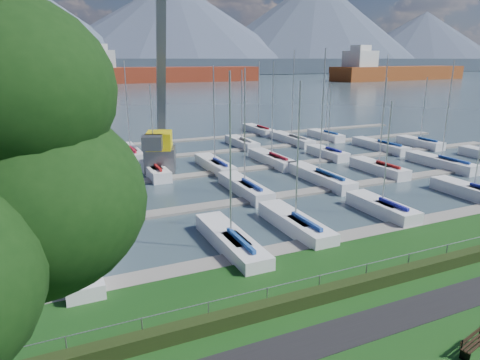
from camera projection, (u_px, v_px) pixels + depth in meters
path at (374, 323)px, 19.68m from camera, size 160.00×2.00×0.04m
water at (66, 80)px, 250.28m from camera, size 800.00×540.00×0.20m
hedge at (340, 290)px, 21.86m from camera, size 80.00×0.70×0.70m
fence at (336, 272)px, 21.98m from camera, size 80.00×0.04×0.04m
foothill at (59, 67)px, 309.88m from camera, size 900.00×80.00×12.00m
mountains at (60, 17)px, 367.10m from camera, size 1190.00×360.00×115.00m
docks at (185, 176)px, 45.15m from camera, size 90.00×41.60×0.25m
bench_right at (474, 343)px, 17.66m from camera, size 1.85×0.82×0.85m
crane at (160, 120)px, 46.70m from camera, size 5.69×13.48×22.35m
cargo_ship_mid at (160, 75)px, 229.35m from camera, size 100.30×20.96×21.50m
cargo_ship_east at (395, 73)px, 251.65m from camera, size 95.44×26.42×21.50m
sailboat_fleet at (160, 122)px, 44.15m from camera, size 74.90×49.76×13.54m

